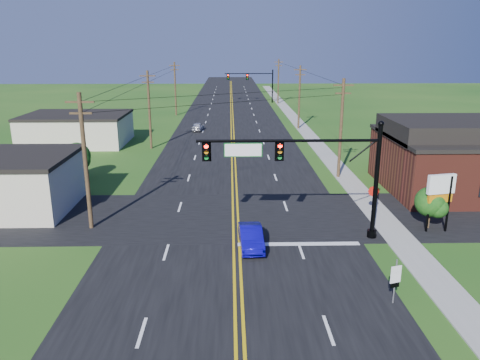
{
  "coord_description": "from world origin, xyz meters",
  "views": [
    {
      "loc": [
        -0.18,
        -19.39,
        11.83
      ],
      "look_at": [
        0.46,
        10.0,
        3.29
      ],
      "focal_mm": 35.0,
      "sensor_mm": 36.0,
      "label": 1
    }
  ],
  "objects_px": {
    "route_sign": "(395,278)",
    "stop_sign": "(373,194)",
    "signal_mast_far": "(252,81)",
    "signal_mast_main": "(305,166)",
    "blue_car": "(251,238)"
  },
  "relations": [
    {
      "from": "signal_mast_main",
      "to": "stop_sign",
      "type": "bearing_deg",
      "value": 35.15
    },
    {
      "from": "route_sign",
      "to": "stop_sign",
      "type": "relative_size",
      "value": 1.03
    },
    {
      "from": "blue_car",
      "to": "signal_mast_far",
      "type": "bearing_deg",
      "value": 84.62
    },
    {
      "from": "signal_mast_far",
      "to": "blue_car",
      "type": "height_order",
      "value": "signal_mast_far"
    },
    {
      "from": "signal_mast_main",
      "to": "stop_sign",
      "type": "xyz_separation_m",
      "value": [
        5.65,
        3.98,
        -3.15
      ]
    },
    {
      "from": "signal_mast_far",
      "to": "stop_sign",
      "type": "xyz_separation_m",
      "value": [
        5.55,
        -68.02,
        -2.95
      ]
    },
    {
      "from": "signal_mast_far",
      "to": "route_sign",
      "type": "bearing_deg",
      "value": -87.81
    },
    {
      "from": "signal_mast_main",
      "to": "blue_car",
      "type": "xyz_separation_m",
      "value": [
        -3.3,
        -1.35,
        -4.11
      ]
    },
    {
      "from": "signal_mast_main",
      "to": "signal_mast_far",
      "type": "bearing_deg",
      "value": 89.92
    },
    {
      "from": "route_sign",
      "to": "stop_sign",
      "type": "height_order",
      "value": "route_sign"
    },
    {
      "from": "signal_mast_far",
      "to": "route_sign",
      "type": "distance_m",
      "value": 80.02
    },
    {
      "from": "blue_car",
      "to": "route_sign",
      "type": "relative_size",
      "value": 1.68
    },
    {
      "from": "route_sign",
      "to": "stop_sign",
      "type": "bearing_deg",
      "value": 60.32
    },
    {
      "from": "route_sign",
      "to": "signal_mast_far",
      "type": "bearing_deg",
      "value": 74.35
    },
    {
      "from": "blue_car",
      "to": "stop_sign",
      "type": "distance_m",
      "value": 10.46
    }
  ]
}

